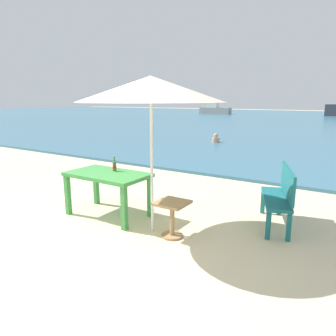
{
  "coord_description": "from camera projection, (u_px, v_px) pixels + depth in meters",
  "views": [
    {
      "loc": [
        3.11,
        -2.29,
        1.98
      ],
      "look_at": [
        -0.27,
        3.0,
        0.6
      ],
      "focal_mm": 33.5,
      "sensor_mm": 36.0,
      "label": 1
    }
  ],
  "objects": [
    {
      "name": "boat_cargo_ship",
      "position": [
        215.0,
        110.0,
        40.83
      ],
      "size": [
        4.07,
        1.11,
        1.48
      ],
      "color": "gray",
      "rests_on": "sea_water"
    },
    {
      "name": "bench_teal_center",
      "position": [
        281.0,
        193.0,
        4.9
      ],
      "size": [
        0.75,
        1.25,
        0.95
      ],
      "color": "#196066",
      "rests_on": "ground_plane"
    },
    {
      "name": "swimmer_person",
      "position": [
        216.0,
        139.0,
        14.07
      ],
      "size": [
        0.34,
        0.34,
        0.41
      ],
      "color": "tan",
      "rests_on": "sea_water"
    },
    {
      "name": "sea_water",
      "position": [
        329.0,
        121.0,
        28.63
      ],
      "size": [
        120.0,
        50.0,
        0.08
      ],
      "primitive_type": "cube",
      "color": "#386B84",
      "rests_on": "ground_plane"
    },
    {
      "name": "patio_umbrella",
      "position": [
        151.0,
        89.0,
        4.36
      ],
      "size": [
        2.1,
        2.1,
        2.3
      ],
      "color": "silver",
      "rests_on": "ground_plane"
    },
    {
      "name": "side_table_wood",
      "position": [
        172.0,
        214.0,
        4.55
      ],
      "size": [
        0.44,
        0.44,
        0.54
      ],
      "color": "#9E7A51",
      "rests_on": "ground_plane"
    },
    {
      "name": "ground_plane",
      "position": [
        58.0,
        260.0,
        3.95
      ],
      "size": [
        120.0,
        120.0,
        0.0
      ],
      "primitive_type": "plane",
      "color": "beige"
    },
    {
      "name": "picnic_table_green",
      "position": [
        108.0,
        179.0,
        5.34
      ],
      "size": [
        1.4,
        0.8,
        0.76
      ],
      "color": "#3D8C42",
      "rests_on": "ground_plane"
    },
    {
      "name": "beer_bottle_amber",
      "position": [
        114.0,
        166.0,
        5.43
      ],
      "size": [
        0.07,
        0.07,
        0.26
      ],
      "color": "#2D662D",
      "rests_on": "picnic_table_green"
    }
  ]
}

